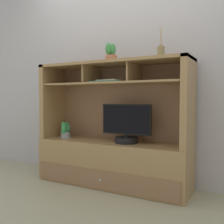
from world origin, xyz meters
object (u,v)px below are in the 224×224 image
(tv_monitor, at_px, (126,127))
(magazine_stack_left, at_px, (110,81))
(media_console, at_px, (112,147))
(potted_orchid, at_px, (65,131))
(potted_succulent, at_px, (111,54))
(diffuser_bottle, at_px, (161,52))

(tv_monitor, distance_m, magazine_stack_left, 0.52)
(media_console, xyz_separation_m, potted_orchid, (-0.60, -0.05, 0.15))
(tv_monitor, xyz_separation_m, potted_succulent, (-0.18, 0.00, 0.77))
(potted_orchid, bearing_deg, potted_succulent, 1.96)
(media_console, distance_m, tv_monitor, 0.29)
(media_console, bearing_deg, diffuser_bottle, -3.46)
(media_console, xyz_separation_m, tv_monitor, (0.18, -0.03, 0.23))
(potted_orchid, bearing_deg, diffuser_bottle, 0.80)
(potted_succulent, bearing_deg, diffuser_bottle, -0.47)
(potted_orchid, xyz_separation_m, potted_succulent, (0.60, 0.02, 0.85))
(magazine_stack_left, bearing_deg, media_console, 50.46)
(potted_succulent, bearing_deg, potted_orchid, -178.04)
(tv_monitor, bearing_deg, media_console, 170.61)
(tv_monitor, relative_size, diffuser_bottle, 1.78)
(diffuser_bottle, relative_size, potted_succulent, 1.54)
(media_console, xyz_separation_m, diffuser_bottle, (0.54, -0.03, 0.97))
(tv_monitor, bearing_deg, potted_succulent, 179.64)
(potted_orchid, distance_m, magazine_stack_left, 0.81)
(media_console, bearing_deg, potted_succulent, -94.61)
(media_console, relative_size, magazine_stack_left, 4.42)
(media_console, xyz_separation_m, magazine_stack_left, (-0.02, -0.02, 0.71))
(tv_monitor, distance_m, potted_orchid, 0.79)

